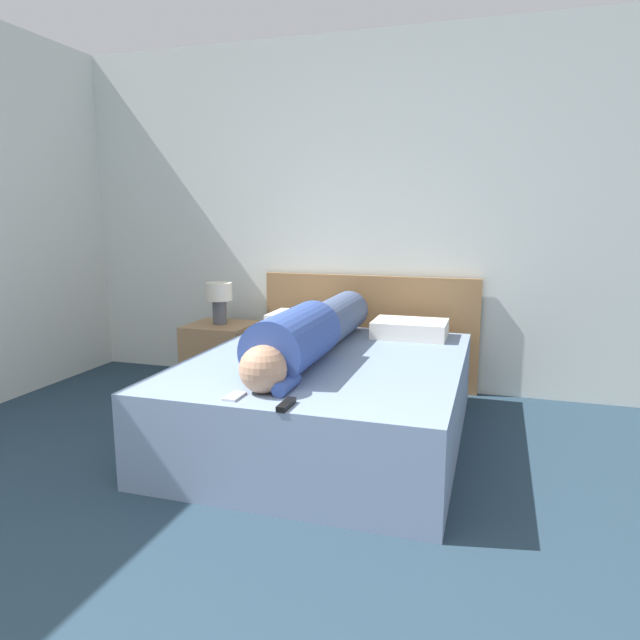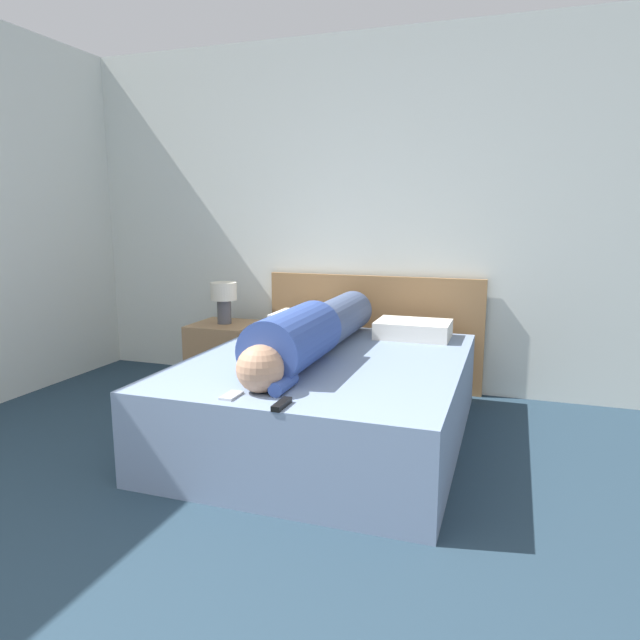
# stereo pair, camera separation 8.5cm
# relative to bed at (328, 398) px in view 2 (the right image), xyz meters

# --- Properties ---
(wall_back) EXTENTS (5.45, 0.06, 2.60)m
(wall_back) POSITION_rel_bed_xyz_m (-0.24, 1.17, 1.06)
(wall_back) COLOR silver
(wall_back) RESTS_ON ground_plane
(bed) EXTENTS (1.53, 1.90, 0.49)m
(bed) POSITION_rel_bed_xyz_m (0.00, 0.00, 0.00)
(bed) COLOR #7589A8
(bed) RESTS_ON ground_plane
(headboard) EXTENTS (1.65, 0.04, 0.86)m
(headboard) POSITION_rel_bed_xyz_m (0.00, 1.10, 0.19)
(headboard) COLOR olive
(headboard) RESTS_ON ground_plane
(nightstand) EXTENTS (0.47, 0.46, 0.50)m
(nightstand) POSITION_rel_bed_xyz_m (-1.06, 0.72, 0.01)
(nightstand) COLOR #A37A51
(nightstand) RESTS_ON ground_plane
(table_lamp) EXTENTS (0.20, 0.20, 0.31)m
(table_lamp) POSITION_rel_bed_xyz_m (-1.06, 0.72, 0.46)
(table_lamp) COLOR #4C4C51
(table_lamp) RESTS_ON nightstand
(person_lying) EXTENTS (0.33, 1.73, 0.33)m
(person_lying) POSITION_rel_bed_xyz_m (-0.10, -0.00, 0.39)
(person_lying) COLOR tan
(person_lying) RESTS_ON bed
(pillow_near_headboard) EXTENTS (0.52, 0.35, 0.13)m
(pillow_near_headboard) POSITION_rel_bed_xyz_m (-0.37, 0.72, 0.31)
(pillow_near_headboard) COLOR silver
(pillow_near_headboard) RESTS_ON bed
(pillow_second) EXTENTS (0.49, 0.35, 0.11)m
(pillow_second) POSITION_rel_bed_xyz_m (0.37, 0.72, 0.30)
(pillow_second) COLOR silver
(pillow_second) RESTS_ON bed
(tv_remote) EXTENTS (0.04, 0.15, 0.02)m
(tv_remote) POSITION_rel_bed_xyz_m (0.08, -0.88, 0.25)
(tv_remote) COLOR black
(tv_remote) RESTS_ON bed
(cell_phone) EXTENTS (0.06, 0.13, 0.01)m
(cell_phone) POSITION_rel_bed_xyz_m (-0.19, -0.83, 0.25)
(cell_phone) COLOR #B2B7BC
(cell_phone) RESTS_ON bed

